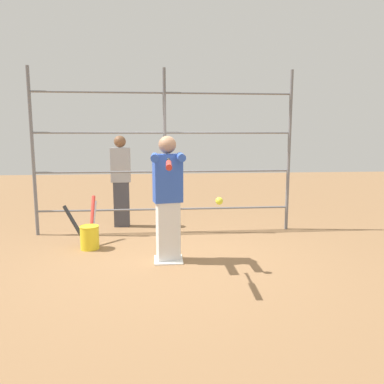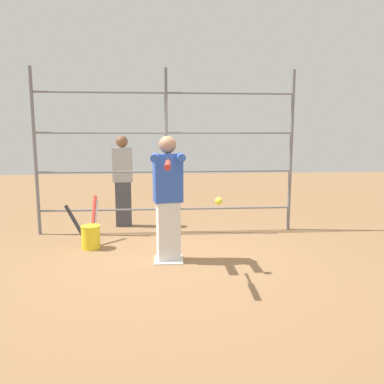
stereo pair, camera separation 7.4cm
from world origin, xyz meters
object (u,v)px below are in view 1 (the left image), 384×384
(batter, at_px, (168,195))
(bat_bucket, at_px, (89,234))
(softball_in_flight, at_px, (219,201))
(bystander_behind_fence, at_px, (121,180))
(baseball_bat_swinging, at_px, (169,164))

(batter, relative_size, bat_bucket, 2.30)
(batter, distance_m, bat_bucket, 1.60)
(softball_in_flight, xyz_separation_m, bat_bucket, (1.86, -1.23, -0.72))
(bystander_behind_fence, bearing_deg, softball_in_flight, 119.33)
(batter, xyz_separation_m, bystander_behind_fence, (0.84, -2.13, -0.04))
(softball_in_flight, height_order, bystander_behind_fence, bystander_behind_fence)
(batter, xyz_separation_m, bat_bucket, (1.23, -0.74, -0.73))
(softball_in_flight, bearing_deg, bystander_behind_fence, -60.67)
(softball_in_flight, bearing_deg, batter, -37.88)
(baseball_bat_swinging, bearing_deg, bystander_behind_fence, -74.91)
(softball_in_flight, relative_size, bystander_behind_fence, 0.05)
(baseball_bat_swinging, distance_m, softball_in_flight, 0.93)
(batter, xyz_separation_m, softball_in_flight, (-0.64, 0.49, -0.01))
(baseball_bat_swinging, relative_size, softball_in_flight, 8.46)
(batter, distance_m, baseball_bat_swinging, 1.06)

